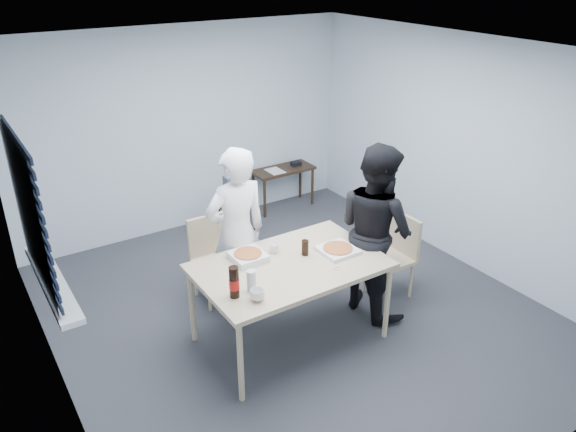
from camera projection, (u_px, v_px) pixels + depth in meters
room at (34, 222)px, 4.39m from camera, size 5.00×5.00×5.00m
dining_table at (290, 270)px, 5.06m from camera, size 1.68×1.06×0.82m
chair_far at (212, 252)px, 5.86m from camera, size 0.42×0.42×0.89m
chair_right at (396, 250)px, 5.90m from camera, size 0.42×0.42×0.89m
person_white at (237, 234)px, 5.41m from camera, size 0.65×0.42×1.77m
person_black at (375, 230)px, 5.50m from camera, size 0.47×0.86×1.77m
side_table at (283, 174)px, 7.93m from camera, size 0.88×0.39×0.59m
stool at (236, 212)px, 6.95m from camera, size 0.39×0.39×0.54m
backpack at (236, 191)px, 6.82m from camera, size 0.27×0.20×0.37m
pizza_box_a at (248, 256)px, 5.09m from camera, size 0.30×0.30×0.07m
pizza_box_b at (338, 250)px, 5.23m from camera, size 0.32×0.32×0.05m
mug_a at (257, 295)px, 4.50m from camera, size 0.17×0.17×0.10m
mug_b at (274, 248)px, 5.21m from camera, size 0.10×0.10×0.09m
cola_glass at (305, 248)px, 5.16m from camera, size 0.08×0.08×0.15m
soda_bottle at (234, 283)px, 4.51m from camera, size 0.09×0.09×0.27m
plastic_cups at (251, 281)px, 4.61m from camera, size 0.10×0.10×0.19m
rubber_band at (337, 269)px, 4.96m from camera, size 0.06×0.06×0.00m
papers at (275, 171)px, 7.80m from camera, size 0.30×0.33×0.00m
black_box at (296, 163)px, 8.00m from camera, size 0.15×0.13×0.06m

